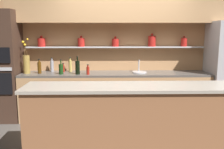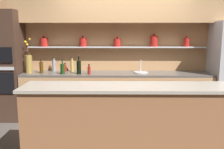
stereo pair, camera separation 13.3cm
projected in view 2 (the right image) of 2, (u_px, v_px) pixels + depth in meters
name	position (u px, v px, depth m)	size (l,w,h in m)	color
ground_plane	(127.00, 146.00, 3.80)	(12.00, 12.00, 0.00)	#4C4742
back_wall_unit	(124.00, 40.00, 5.04)	(5.20, 0.44, 2.60)	tan
back_counter_unit	(116.00, 96.00, 4.95)	(3.64, 0.62, 0.92)	tan
island_counter	(128.00, 122.00, 3.36)	(2.81, 0.61, 1.02)	#99603D
oven_tower	(7.00, 66.00, 4.86)	(0.61, 0.64, 2.11)	#3D281E
flower_vase	(29.00, 63.00, 4.83)	(0.14, 0.14, 0.67)	olive
sink_fixture	(141.00, 72.00, 4.87)	(0.28, 0.28, 0.25)	#B7B7BC
bottle_spirit_0	(41.00, 67.00, 4.82)	(0.07, 0.07, 0.28)	#4C2D0C
bottle_wine_1	(63.00, 69.00, 4.73)	(0.08, 0.08, 0.28)	#193814
bottle_spirit_2	(72.00, 65.00, 5.01)	(0.06, 0.06, 0.29)	tan
bottle_spirit_3	(54.00, 66.00, 5.03)	(0.07, 0.07, 0.28)	gray
bottle_wine_4	(79.00, 67.00, 4.71)	(0.08, 0.08, 0.35)	black
bottle_sauce_5	(65.00, 68.00, 5.02)	(0.05, 0.05, 0.18)	maroon
bottle_sauce_6	(89.00, 70.00, 4.68)	(0.06, 0.06, 0.19)	maroon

